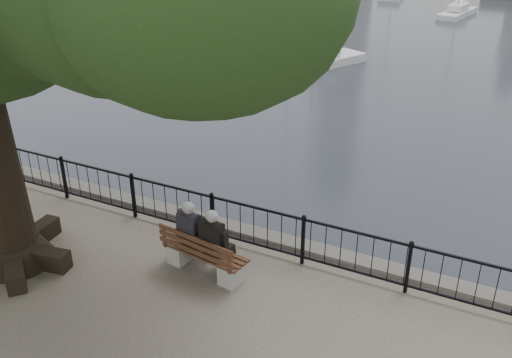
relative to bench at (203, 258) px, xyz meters
The scene contains 9 objects.
harbor 1.88m from the bench, 71.33° to the left, with size 260.00×260.00×1.20m.
railing 1.26m from the bench, 63.87° to the left, with size 22.06×0.06×1.00m.
bench is the anchor object (origin of this frame).
person_left 0.45m from the bench, 152.26° to the left, with size 0.45×0.75×1.43m.
person_right 0.45m from the bench, 12.45° to the left, with size 0.45×0.75×1.43m.
sailboat_a 20.30m from the bench, 108.97° to the left, with size 2.24×6.27×10.52m.
sailboat_b 18.67m from the bench, 104.87° to the left, with size 3.78×5.75×13.13m.
sailboat_e 33.24m from the bench, 108.38° to the left, with size 2.74×6.10×14.39m.
sailboat_f 35.06m from the bench, 91.43° to the left, with size 2.07×4.91×10.40m.
Camera 1 is at (4.33, -6.10, 6.35)m, focal length 40.00 mm.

